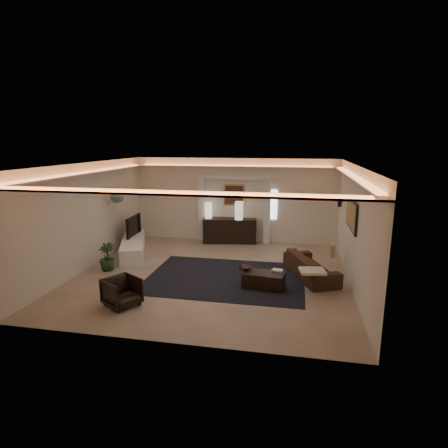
% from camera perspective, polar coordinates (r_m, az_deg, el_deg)
% --- Properties ---
extents(floor, '(7.00, 7.00, 0.00)m').
position_cam_1_polar(floor, '(9.97, -1.81, -7.72)').
color(floor, tan).
rests_on(floor, ground).
extents(ceiling, '(7.00, 7.00, 0.00)m').
position_cam_1_polar(ceiling, '(9.37, -1.94, 9.16)').
color(ceiling, white).
rests_on(ceiling, ground).
extents(wall_back, '(7.00, 0.00, 7.00)m').
position_cam_1_polar(wall_back, '(12.94, 1.62, 3.65)').
color(wall_back, beige).
rests_on(wall_back, ground).
extents(wall_front, '(7.00, 0.00, 7.00)m').
position_cam_1_polar(wall_front, '(6.32, -9.06, -6.11)').
color(wall_front, beige).
rests_on(wall_front, ground).
extents(wall_left, '(0.00, 7.00, 7.00)m').
position_cam_1_polar(wall_left, '(10.89, -20.13, 1.17)').
color(wall_left, beige).
rests_on(wall_left, ground).
extents(wall_right, '(0.00, 7.00, 7.00)m').
position_cam_1_polar(wall_right, '(9.43, 19.33, -0.44)').
color(wall_right, beige).
rests_on(wall_right, ground).
extents(cove_soffit, '(7.00, 7.00, 0.04)m').
position_cam_1_polar(cove_soffit, '(9.39, -1.92, 7.45)').
color(cove_soffit, silver).
rests_on(cove_soffit, ceiling).
extents(daylight_slit, '(0.25, 0.03, 1.00)m').
position_cam_1_polar(daylight_slit, '(12.79, 7.59, 2.98)').
color(daylight_slit, white).
rests_on(daylight_slit, wall_back).
extents(area_rug, '(4.00, 3.00, 0.01)m').
position_cam_1_polar(area_rug, '(9.71, 0.25, -8.25)').
color(area_rug, black).
rests_on(area_rug, ground).
extents(pilaster_left, '(0.22, 0.20, 2.20)m').
position_cam_1_polar(pilaster_left, '(13.14, -3.42, 2.22)').
color(pilaster_left, silver).
rests_on(pilaster_left, ground).
extents(pilaster_right, '(0.22, 0.20, 2.20)m').
position_cam_1_polar(pilaster_right, '(12.77, 6.63, 1.85)').
color(pilaster_right, silver).
rests_on(pilaster_right, ground).
extents(alcove_header, '(2.52, 0.20, 0.12)m').
position_cam_1_polar(alcove_header, '(12.74, 1.57, 7.14)').
color(alcove_header, silver).
rests_on(alcove_header, wall_back).
extents(painting_frame, '(0.74, 0.04, 0.74)m').
position_cam_1_polar(painting_frame, '(12.88, 1.60, 4.51)').
color(painting_frame, tan).
rests_on(painting_frame, wall_back).
extents(painting_canvas, '(0.62, 0.02, 0.62)m').
position_cam_1_polar(painting_canvas, '(12.86, 1.58, 4.49)').
color(painting_canvas, '#4C2D1E').
rests_on(painting_canvas, wall_back).
extents(art_panel_frame, '(0.04, 1.64, 0.74)m').
position_cam_1_polar(art_panel_frame, '(9.67, 19.02, 1.41)').
color(art_panel_frame, black).
rests_on(art_panel_frame, wall_right).
extents(art_panel_gold, '(0.02, 1.50, 0.62)m').
position_cam_1_polar(art_panel_gold, '(9.66, 18.88, 1.41)').
color(art_panel_gold, tan).
rests_on(art_panel_gold, wall_right).
extents(wall_sconce, '(0.12, 0.12, 0.22)m').
position_cam_1_polar(wall_sconce, '(11.52, 17.35, 3.12)').
color(wall_sconce, black).
rests_on(wall_sconce, wall_right).
extents(wall_niche, '(0.10, 0.55, 0.04)m').
position_cam_1_polar(wall_niche, '(12.02, -16.54, 3.41)').
color(wall_niche, silver).
rests_on(wall_niche, wall_left).
extents(console, '(1.89, 0.86, 0.91)m').
position_cam_1_polar(console, '(12.93, 0.87, -1.11)').
color(console, black).
rests_on(console, ground).
extents(lamp_left, '(0.26, 0.26, 0.54)m').
position_cam_1_polar(lamp_left, '(12.87, -2.41, 1.96)').
color(lamp_left, '#F6E6CC').
rests_on(lamp_left, console).
extents(lamp_right, '(0.33, 0.33, 0.62)m').
position_cam_1_polar(lamp_right, '(12.59, 2.30, 1.72)').
color(lamp_right, beige).
rests_on(lamp_right, console).
extents(media_ledge, '(1.57, 2.67, 0.49)m').
position_cam_1_polar(media_ledge, '(12.00, -13.77, -3.42)').
color(media_ledge, white).
rests_on(media_ledge, ground).
extents(tv, '(1.14, 0.21, 0.65)m').
position_cam_1_polar(tv, '(12.38, -14.19, -0.33)').
color(tv, black).
rests_on(tv, media_ledge).
extents(figurine, '(0.14, 0.14, 0.34)m').
position_cam_1_polar(figurine, '(12.87, -13.29, -0.41)').
color(figurine, '#402B1B').
rests_on(figurine, media_ledge).
extents(ginger_jar, '(0.40, 0.40, 0.41)m').
position_cam_1_polar(ginger_jar, '(11.55, -16.13, 4.21)').
color(ginger_jar, '#3C4E5F').
rests_on(ginger_jar, wall_niche).
extents(plant, '(0.45, 0.45, 0.76)m').
position_cam_1_polar(plant, '(10.64, -17.51, -4.84)').
color(plant, '#213C17').
rests_on(plant, ground).
extents(sofa, '(2.15, 1.48, 0.58)m').
position_cam_1_polar(sofa, '(9.96, 13.16, -6.30)').
color(sofa, '#322112').
rests_on(sofa, ground).
extents(throw_blanket, '(0.64, 0.56, 0.06)m').
position_cam_1_polar(throw_blanket, '(8.82, 13.40, -7.04)').
color(throw_blanket, silver).
rests_on(throw_blanket, sofa).
extents(throw_pillow, '(0.13, 0.35, 0.35)m').
position_cam_1_polar(throw_pillow, '(10.59, 16.36, -3.89)').
color(throw_pillow, tan).
rests_on(throw_pillow, sofa).
extents(coffee_table, '(1.03, 0.65, 0.36)m').
position_cam_1_polar(coffee_table, '(9.07, 6.11, -8.51)').
color(coffee_table, black).
rests_on(coffee_table, ground).
extents(bowl, '(0.38, 0.38, 0.08)m').
position_cam_1_polar(bowl, '(9.17, 3.19, -6.59)').
color(bowl, black).
rests_on(bowl, coffee_table).
extents(magazine, '(0.29, 0.24, 0.03)m').
position_cam_1_polar(magazine, '(9.17, 8.20, -6.88)').
color(magazine, white).
rests_on(magazine, coffee_table).
extents(armchair, '(0.93, 0.92, 0.62)m').
position_cam_1_polar(armchair, '(8.36, -15.41, -10.01)').
color(armchair, black).
rests_on(armchair, ground).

